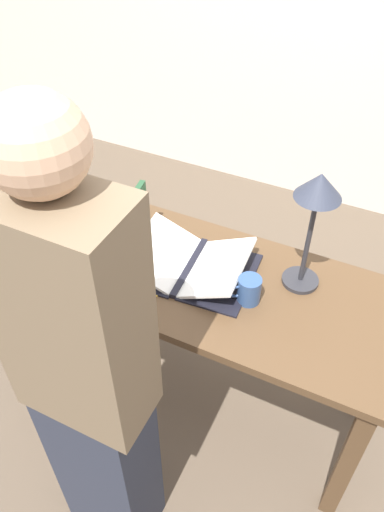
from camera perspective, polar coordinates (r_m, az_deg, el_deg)
The scene contains 9 objects.
ground_plane at distance 2.49m, azimuth 0.42°, elevation -14.88°, with size 12.00×12.00×0.00m, color brown.
reading_desk at distance 1.97m, azimuth 0.51°, elevation -4.43°, with size 1.52×0.61×0.77m.
open_book at distance 1.89m, azimuth -0.29°, elevation -0.86°, with size 0.51×0.38×0.10m.
book_stack_tall at distance 2.11m, azimuth -10.11°, elevation 4.78°, with size 0.26×0.31×0.11m.
book_standing_upright at distance 1.96m, azimuth -6.18°, elevation 4.47°, with size 0.05×0.15×0.24m.
reading_lamp at distance 1.66m, azimuth 14.04°, elevation 6.13°, with size 0.16×0.16×0.47m.
coffee_mug at distance 1.77m, azimuth 6.50°, elevation -3.87°, with size 0.10×0.09×0.10m.
pencil at distance 1.80m, azimuth -4.93°, elevation -4.98°, with size 0.09×0.15×0.01m.
person_reader at distance 1.48m, azimuth -11.60°, elevation -14.91°, with size 0.36×0.22×1.74m.
Camera 1 is at (0.57, -1.21, 2.10)m, focal length 35.00 mm.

